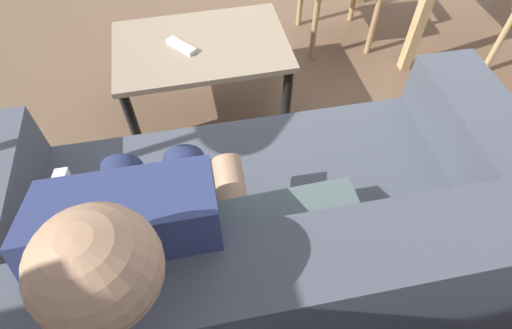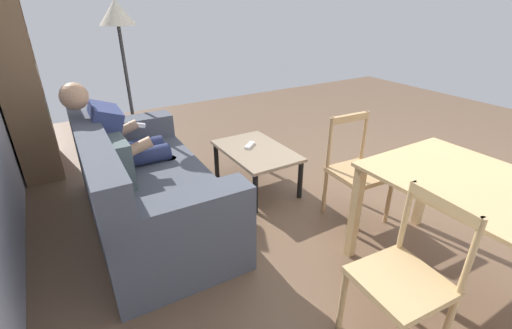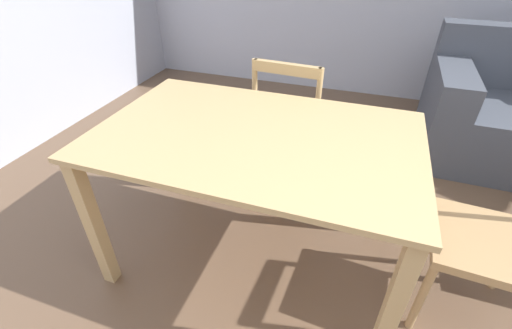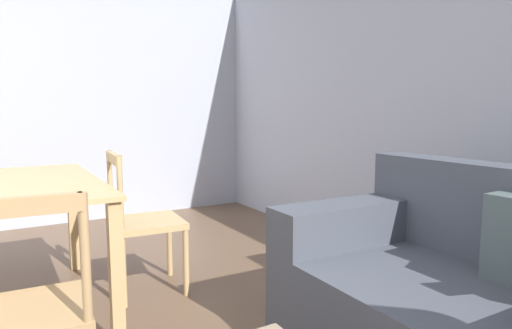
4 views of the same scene
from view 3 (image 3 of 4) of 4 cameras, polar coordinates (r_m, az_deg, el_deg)
dining_table at (r=1.55m, az=-0.00°, el=1.72°), size 1.40×0.89×0.77m
dining_chair_near_wall at (r=2.25m, az=5.90°, el=6.66°), size 0.45×0.45×0.90m
dining_chair_facing_couch at (r=1.73m, az=34.94°, el=-10.73°), size 0.44×0.44×0.89m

